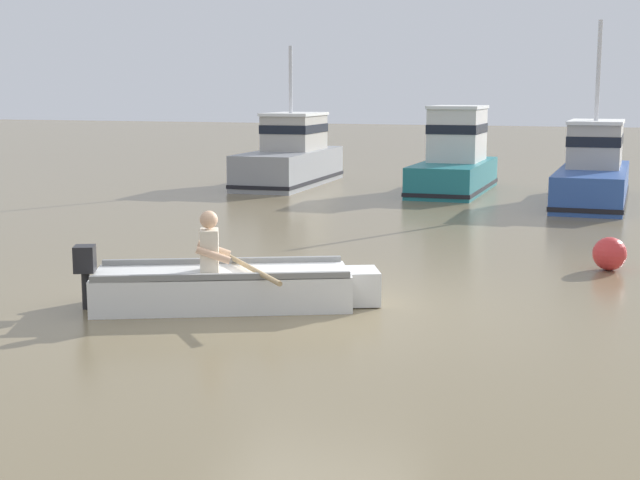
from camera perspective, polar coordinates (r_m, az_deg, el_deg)
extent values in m
plane|color=#7A6B4C|center=(11.25, -0.24, -4.20)|extent=(120.00, 120.00, 0.00)
cube|color=white|center=(11.31, -6.10, -3.03)|extent=(3.27, 2.31, 0.44)
cube|color=white|center=(11.41, 2.62, -2.88)|extent=(0.62, 0.72, 0.42)
cube|color=gray|center=(11.77, -6.09, -1.32)|extent=(2.79, 1.36, 0.08)
cube|color=gray|center=(10.76, -6.17, -2.31)|extent=(2.79, 1.36, 0.08)
cube|color=white|center=(11.28, -6.63, -2.15)|extent=(0.68, 1.04, 0.06)
cylinder|color=black|center=(11.45, -14.40, -2.87)|extent=(0.13, 0.13, 0.54)
cube|color=black|center=(11.39, -14.47, -1.15)|extent=(0.34, 0.36, 0.32)
cube|color=beige|center=(11.23, -6.91, -0.65)|extent=(0.34, 0.40, 0.52)
sphere|color=tan|center=(11.17, -6.95, 1.27)|extent=(0.22, 0.22, 0.22)
cylinder|color=tan|center=(11.44, -6.63, -0.56)|extent=(0.42, 0.26, 0.23)
cylinder|color=tan|center=(11.01, -6.68, -0.95)|extent=(0.42, 0.26, 0.23)
cylinder|color=tan|center=(11.11, -4.34, -1.76)|extent=(1.41, 1.50, 0.06)
cube|color=gray|center=(25.79, -1.91, 4.52)|extent=(1.96, 5.14, 0.97)
cube|color=black|center=(25.81, -1.91, 3.83)|extent=(2.00, 5.18, 0.10)
cube|color=#B2ADA3|center=(26.16, -1.60, 6.71)|extent=(1.43, 2.19, 0.97)
cube|color=black|center=(26.15, -1.60, 6.98)|extent=(1.46, 2.22, 0.24)
cube|color=white|center=(26.14, -1.60, 7.86)|extent=(1.50, 2.30, 0.08)
cylinder|color=silver|center=(25.82, -1.84, 8.82)|extent=(0.10, 0.10, 2.89)
cube|color=#1E727A|center=(24.21, 8.33, 3.91)|extent=(1.71, 4.59, 0.79)
cube|color=black|center=(24.24, 8.32, 3.31)|extent=(1.75, 4.63, 0.10)
cube|color=silver|center=(24.54, 8.57, 6.50)|extent=(1.30, 1.94, 1.37)
cube|color=black|center=(24.53, 8.58, 6.90)|extent=(1.33, 1.97, 0.24)
cube|color=white|center=(24.52, 8.61, 8.20)|extent=(1.37, 2.03, 0.08)
cube|color=#2D519E|center=(22.57, 16.64, 3.28)|extent=(1.57, 5.49, 0.82)
cube|color=black|center=(22.60, 16.61, 2.60)|extent=(1.61, 5.53, 0.10)
cube|color=#B2ADA3|center=(22.99, 16.81, 5.69)|extent=(1.21, 2.31, 1.03)
cube|color=black|center=(22.99, 16.83, 6.01)|extent=(1.24, 2.34, 0.24)
cube|color=white|center=(22.97, 16.88, 7.07)|extent=(1.27, 2.43, 0.08)
cylinder|color=silver|center=(22.60, 16.91, 8.67)|extent=(0.10, 0.10, 3.42)
sphere|color=red|center=(14.15, 17.62, -0.82)|extent=(0.49, 0.49, 0.49)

